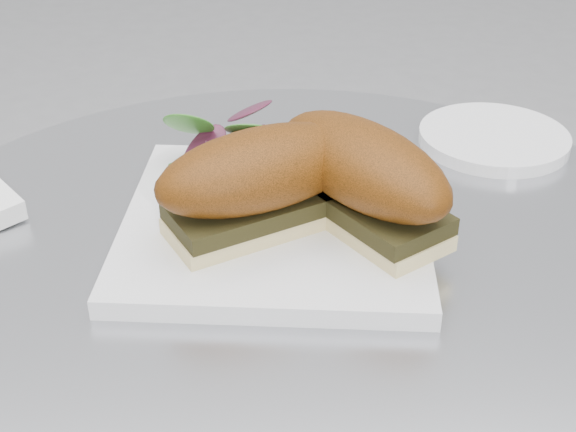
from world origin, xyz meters
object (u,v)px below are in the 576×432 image
object	(u,v)px
sandwich_left	(262,179)
saucer	(494,138)
plate	(275,224)
sandwich_right	(362,174)

from	to	relation	value
sandwich_left	saucer	distance (m)	0.29
plate	sandwich_right	distance (m)	0.08
sandwich_right	saucer	distance (m)	0.23
sandwich_left	saucer	bearing A→B (deg)	8.92
saucer	plate	bearing A→B (deg)	-147.76
sandwich_right	saucer	bearing A→B (deg)	103.22
plate	sandwich_right	bearing A→B (deg)	-11.52
sandwich_left	sandwich_right	bearing A→B (deg)	-23.72
plate	sandwich_left	xyz separation A→B (m)	(-0.01, -0.01, 0.05)
plate	saucer	world-z (taller)	plate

